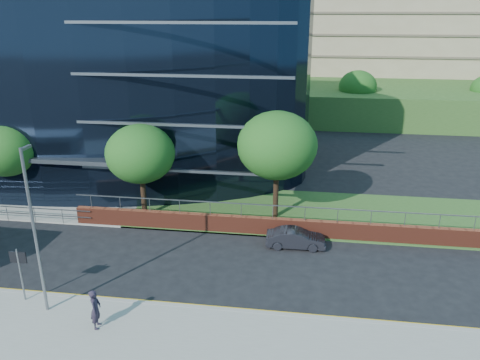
# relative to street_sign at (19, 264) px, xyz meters

# --- Properties ---
(grass_verge) EXTENTS (36.00, 8.00, 0.12)m
(grass_verge) POSITION_rel_street_sign_xyz_m (19.50, 12.59, -2.09)
(grass_verge) COLOR #2D511E
(grass_verge) RESTS_ON ground
(glass_office) EXTENTS (44.00, 23.10, 16.00)m
(glass_office) POSITION_rel_street_sign_xyz_m (-8.50, 22.44, 5.85)
(glass_office) COLOR black
(glass_office) RESTS_ON ground
(retaining_wall) EXTENTS (34.00, 0.40, 2.11)m
(retaining_wall) POSITION_rel_street_sign_xyz_m (15.50, 8.89, -1.54)
(retaining_wall) COLOR maroon
(retaining_wall) RESTS_ON ground
(apartment_block) EXTENTS (60.00, 42.00, 30.00)m
(apartment_block) POSITION_rel_street_sign_xyz_m (27.50, 58.80, 8.96)
(apartment_block) COLOR #2D511E
(apartment_block) RESTS_ON ground
(street_sign) EXTENTS (0.85, 0.09, 2.80)m
(street_sign) POSITION_rel_street_sign_xyz_m (0.00, 0.00, 0.00)
(street_sign) COLOR slate
(street_sign) RESTS_ON pavement_near
(tree_far_b) EXTENTS (4.29, 4.29, 6.05)m
(tree_far_b) POSITION_rel_street_sign_xyz_m (-7.50, 11.09, 2.06)
(tree_far_b) COLOR black
(tree_far_b) RESTS_ON ground
(tree_far_c) EXTENTS (4.62, 4.62, 6.51)m
(tree_far_c) POSITION_rel_street_sign_xyz_m (2.50, 10.59, 2.39)
(tree_far_c) COLOR black
(tree_far_c) RESTS_ON ground
(tree_far_d) EXTENTS (5.28, 5.28, 7.44)m
(tree_far_d) POSITION_rel_street_sign_xyz_m (11.50, 11.59, 3.04)
(tree_far_d) COLOR black
(tree_far_d) RESTS_ON ground
(tree_dist_e) EXTENTS (4.62, 4.62, 6.51)m
(tree_dist_e) POSITION_rel_street_sign_xyz_m (19.50, 41.59, 2.39)
(tree_dist_e) COLOR black
(tree_dist_e) RESTS_ON ground
(streetlight_east) EXTENTS (0.15, 0.77, 8.00)m
(streetlight_east) POSITION_rel_street_sign_xyz_m (1.50, -0.59, 2.29)
(streetlight_east) COLOR slate
(streetlight_east) RESTS_ON pavement_near
(parked_car) EXTENTS (3.61, 1.38, 1.18)m
(parked_car) POSITION_rel_street_sign_xyz_m (13.01, 7.53, -1.56)
(parked_car) COLOR black
(parked_car) RESTS_ON ground
(pedestrian) EXTENTS (0.56, 0.75, 1.89)m
(pedestrian) POSITION_rel_street_sign_xyz_m (4.41, -1.51, -1.05)
(pedestrian) COLOR #231C2B
(pedestrian) RESTS_ON pavement_near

